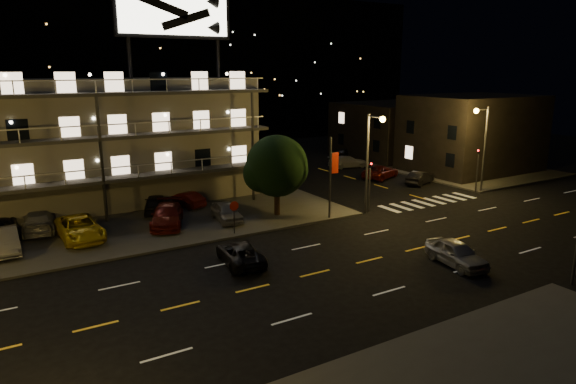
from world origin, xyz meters
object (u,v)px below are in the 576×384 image
lot_car_2 (79,228)px  lot_car_7 (39,221)px  road_car_west (240,254)px  road_car_east (456,253)px  tree (276,168)px  lot_car_4 (227,212)px  side_car_0 (420,178)px

lot_car_2 → lot_car_7: (-2.17, 3.20, -0.01)m
lot_car_2 → road_car_west: (7.49, -9.32, -0.28)m
road_car_east → road_car_west: (-10.89, 6.82, -0.11)m
tree → lot_car_7: (-16.58, 4.82, -2.99)m
lot_car_4 → road_car_west: bearing=-102.3°
road_car_west → lot_car_2: bearing=-42.8°
tree → lot_car_7: 17.52m
lot_car_7 → road_car_east: size_ratio=1.19×
lot_car_4 → lot_car_7: 13.23m
tree → lot_car_7: size_ratio=1.22×
tree → lot_car_2: size_ratio=1.15×
tree → road_car_east: (3.98, -14.51, -3.16)m
side_car_0 → road_car_west: (-25.02, -10.17, -0.04)m
tree → lot_car_4: 5.13m
lot_car_4 → road_car_east: lot_car_4 is taller
side_car_0 → road_car_west: size_ratio=0.89×
lot_car_7 → road_car_east: bearing=144.1°
tree → road_car_west: (-6.91, -7.69, -3.26)m
lot_car_2 → lot_car_7: bearing=120.7°
lot_car_7 → road_car_west: lot_car_7 is taller
lot_car_2 → side_car_0: (32.51, 0.85, -0.24)m
lot_car_2 → road_car_east: bearing=-44.8°
lot_car_2 → lot_car_7: size_ratio=1.06×
lot_car_4 → lot_car_7: bearing=167.4°
lot_car_2 → side_car_0: lot_car_2 is taller
lot_car_2 → road_car_east: (18.38, -16.14, -0.17)m
tree → lot_car_4: (-4.10, 0.43, -3.05)m
lot_car_2 → road_car_east: 24.46m
road_car_west → lot_car_4: bearing=-100.7°
road_car_east → road_car_west: size_ratio=0.95×
side_car_0 → road_car_west: side_car_0 is taller
road_car_west → lot_car_7: bearing=-43.9°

